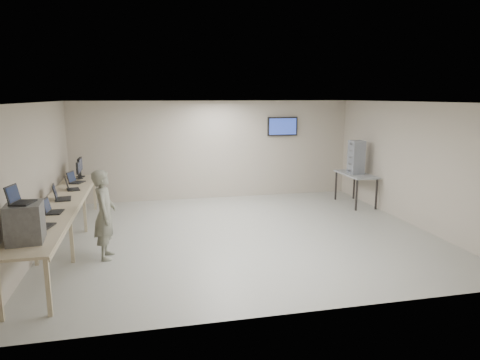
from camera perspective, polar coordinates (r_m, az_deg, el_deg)
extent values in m
cube|color=#9F9F8B|center=(9.28, 0.27, -7.22)|extent=(8.00, 7.00, 0.01)
cube|color=white|center=(8.81, 0.29, 10.34)|extent=(8.00, 7.00, 0.01)
cube|color=#B0A591|center=(12.34, -3.34, 4.02)|extent=(8.00, 0.01, 2.80)
cube|color=#B0A591|center=(5.66, 8.21, -4.55)|extent=(8.00, 0.01, 2.80)
cube|color=#B0A591|center=(8.96, -25.54, 0.26)|extent=(0.01, 7.00, 2.80)
cube|color=#B0A591|center=(10.56, 21.96, 2.04)|extent=(0.01, 7.00, 2.80)
cube|color=#2B2828|center=(12.73, 5.63, 7.14)|extent=(0.15, 0.04, 0.15)
cube|color=black|center=(12.69, 5.68, 7.13)|extent=(0.90, 0.06, 0.55)
cube|color=navy|center=(12.66, 5.73, 7.12)|extent=(0.82, 0.01, 0.47)
cube|color=#B9AF8C|center=(8.98, -22.77, -2.89)|extent=(0.75, 6.00, 0.04)
cube|color=#BCAC8A|center=(8.92, -20.39, -3.00)|extent=(0.02, 6.00, 0.06)
cube|color=#BCAC8A|center=(6.39, -24.21, -12.80)|extent=(0.06, 0.06, 0.86)
cube|color=#BCAC8A|center=(8.31, -25.66, -7.44)|extent=(0.06, 0.06, 0.86)
cube|color=#BCAC8A|center=(8.19, -21.54, -7.37)|extent=(0.06, 0.06, 0.86)
cube|color=#BCAC8A|center=(10.00, -23.39, -4.24)|extent=(0.06, 0.06, 0.86)
cube|color=#BCAC8A|center=(9.90, -19.98, -4.13)|extent=(0.06, 0.06, 0.86)
cube|color=#BCAC8A|center=(11.86, -21.69, -1.80)|extent=(0.06, 0.06, 0.86)
cube|color=#BCAC8A|center=(11.78, -18.81, -1.69)|extent=(0.06, 0.06, 0.86)
cube|color=slate|center=(6.73, -26.74, -5.09)|extent=(0.51, 0.57, 0.55)
cube|color=black|center=(6.66, -26.95, -2.72)|extent=(0.31, 0.39, 0.02)
cube|color=black|center=(6.67, -28.08, -1.64)|extent=(0.13, 0.33, 0.24)
cube|color=#171F35|center=(6.66, -27.96, -1.63)|extent=(0.11, 0.29, 0.20)
cube|color=black|center=(7.39, -24.92, -5.69)|extent=(0.38, 0.46, 0.02)
cube|color=black|center=(7.39, -26.12, -4.54)|extent=(0.16, 0.39, 0.29)
cube|color=#171F35|center=(7.38, -25.99, -4.54)|extent=(0.13, 0.34, 0.24)
cube|color=black|center=(8.22, -23.47, -3.96)|extent=(0.28, 0.37, 0.02)
cube|color=black|center=(8.21, -24.40, -3.07)|extent=(0.09, 0.33, 0.25)
cube|color=#171F35|center=(8.21, -24.30, -3.07)|extent=(0.07, 0.29, 0.21)
cube|color=black|center=(9.19, -22.51, -2.35)|extent=(0.34, 0.44, 0.02)
cube|color=black|center=(9.19, -23.47, -1.43)|extent=(0.13, 0.39, 0.29)
cube|color=#171F35|center=(9.18, -23.37, -1.43)|extent=(0.10, 0.34, 0.24)
cube|color=black|center=(10.07, -21.35, -1.17)|extent=(0.33, 0.40, 0.02)
cube|color=black|center=(10.06, -22.12, -0.43)|extent=(0.15, 0.34, 0.25)
cube|color=#171F35|center=(10.06, -22.03, -0.43)|extent=(0.12, 0.29, 0.21)
cube|color=black|center=(10.84, -20.87, -0.30)|extent=(0.36, 0.42, 0.02)
cube|color=black|center=(10.84, -21.60, 0.40)|extent=(0.18, 0.34, 0.25)
cube|color=#171F35|center=(10.83, -21.52, 0.40)|extent=(0.14, 0.30, 0.21)
cylinder|color=black|center=(11.36, -20.66, 0.19)|extent=(0.19, 0.19, 0.01)
cube|color=black|center=(11.35, -20.69, 0.61)|extent=(0.04, 0.03, 0.16)
cube|color=black|center=(11.32, -20.76, 1.58)|extent=(0.05, 0.44, 0.29)
cube|color=#171F35|center=(11.31, -20.62, 1.59)|extent=(0.00, 0.40, 0.25)
cylinder|color=black|center=(11.63, -20.48, 0.45)|extent=(0.22, 0.22, 0.02)
cube|color=black|center=(11.61, -20.51, 0.91)|extent=(0.04, 0.03, 0.17)
cube|color=black|center=(11.58, -20.58, 1.97)|extent=(0.05, 0.49, 0.33)
cube|color=#171F35|center=(11.58, -20.43, 1.98)|extent=(0.00, 0.45, 0.28)
imported|color=gray|center=(8.11, -17.58, -4.41)|extent=(0.40, 0.61, 1.64)
cube|color=gray|center=(12.01, 15.22, 0.74)|extent=(0.67, 1.43, 0.04)
cube|color=#2B2828|center=(11.44, 15.27, -1.97)|extent=(0.04, 0.04, 0.82)
cube|color=#2B2828|center=(12.51, 12.67, -0.74)|extent=(0.04, 0.04, 0.82)
cube|color=#2B2828|center=(11.71, 17.72, -1.80)|extent=(0.04, 0.04, 0.82)
cube|color=#2B2828|center=(12.76, 14.97, -0.62)|extent=(0.04, 0.04, 0.82)
cube|color=gray|center=(11.99, 15.16, 1.25)|extent=(0.34, 0.38, 0.18)
cube|color=gray|center=(11.96, 15.20, 2.10)|extent=(0.34, 0.38, 0.18)
cube|color=gray|center=(11.93, 15.24, 2.95)|extent=(0.34, 0.38, 0.18)
cube|color=gray|center=(11.91, 15.29, 3.81)|extent=(0.34, 0.38, 0.18)
cube|color=gray|center=(11.89, 15.33, 4.67)|extent=(0.34, 0.38, 0.18)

